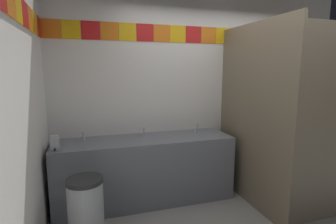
# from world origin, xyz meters

# --- Properties ---
(wall_back) EXTENTS (4.26, 0.09, 2.85)m
(wall_back) POSITION_xyz_m (0.00, 1.46, 1.43)
(wall_back) COLOR white
(wall_back) RESTS_ON ground_plane
(wall_side) EXTENTS (0.09, 2.84, 2.85)m
(wall_side) POSITION_xyz_m (-2.17, 0.00, 1.43)
(wall_side) COLOR white
(wall_side) RESTS_ON ground_plane
(vanity_counter) EXTENTS (2.20, 0.61, 0.82)m
(vanity_counter) POSITION_xyz_m (-0.98, 1.11, 0.42)
(vanity_counter) COLOR slate
(vanity_counter) RESTS_ON ground_plane
(faucet_left) EXTENTS (0.04, 0.10, 0.14)m
(faucet_left) POSITION_xyz_m (-1.71, 1.20, 0.87)
(faucet_left) COLOR silver
(faucet_left) RESTS_ON vanity_counter
(faucet_center) EXTENTS (0.04, 0.10, 0.14)m
(faucet_center) POSITION_xyz_m (-0.98, 1.20, 0.87)
(faucet_center) COLOR silver
(faucet_center) RESTS_ON vanity_counter
(faucet_right) EXTENTS (0.04, 0.10, 0.14)m
(faucet_right) POSITION_xyz_m (-0.25, 1.20, 0.87)
(faucet_right) COLOR silver
(faucet_right) RESTS_ON vanity_counter
(soap_dispenser) EXTENTS (0.09, 0.09, 0.16)m
(soap_dispenser) POSITION_xyz_m (-2.00, 0.93, 0.90)
(soap_dispenser) COLOR #B7BABF
(soap_dispenser) RESTS_ON vanity_counter
(stall_divider) EXTENTS (0.92, 1.46, 2.22)m
(stall_divider) POSITION_xyz_m (0.42, 0.43, 1.11)
(stall_divider) COLOR #726651
(stall_divider) RESTS_ON ground_plane
(toilet) EXTENTS (0.39, 0.49, 0.74)m
(toilet) POSITION_xyz_m (0.78, 1.00, 0.30)
(toilet) COLOR white
(toilet) RESTS_ON ground_plane
(trash_bin) EXTENTS (0.34, 0.34, 0.69)m
(trash_bin) POSITION_xyz_m (-1.71, 0.38, 0.34)
(trash_bin) COLOR #999EA3
(trash_bin) RESTS_ON ground_plane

